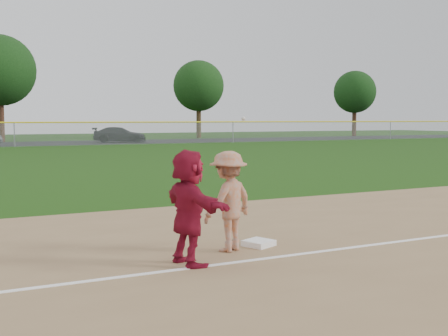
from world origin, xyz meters
name	(u,v)px	position (x,y,z in m)	size (l,w,h in m)	color
ground	(261,247)	(0.00, 0.00, 0.00)	(160.00, 160.00, 0.00)	#193F0C
foul_line	(286,256)	(0.00, -0.80, 0.03)	(60.00, 0.10, 0.01)	white
parking_asphalt	(8,144)	(0.00, 46.00, 0.01)	(120.00, 10.00, 0.01)	black
first_base	(259,243)	(-0.03, 0.06, 0.07)	(0.45, 0.45, 0.10)	white
base_runner	(189,207)	(-1.63, -0.57, 0.92)	(1.67, 0.53, 1.80)	maroon
car_right	(120,135)	(10.20, 45.15, 0.75)	(2.08, 5.11, 1.48)	black
first_base_play	(228,201)	(-0.67, -0.02, 0.88)	(1.27, 1.03, 2.30)	#949496
outfield_fence	(14,123)	(0.00, 40.00, 1.96)	(110.00, 0.12, 110.00)	#999EA0
tree_2	(0,70)	(0.00, 51.50, 7.06)	(7.00, 7.00, 10.58)	#3B2115
tree_3	(199,86)	(22.00, 52.80, 6.16)	(6.00, 6.00, 9.19)	#362613
tree_4	(355,92)	(44.00, 51.20, 5.85)	(5.60, 5.60, 8.67)	#361F13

